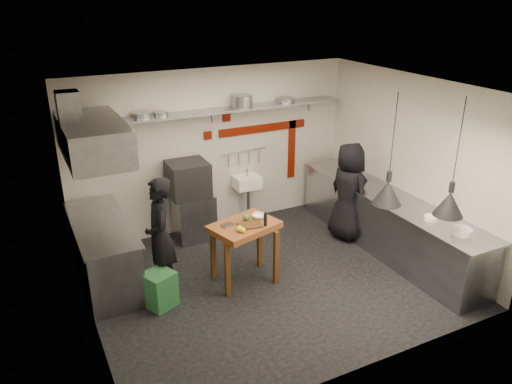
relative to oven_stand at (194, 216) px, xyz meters
name	(u,v)px	position (x,y,z in m)	size (l,w,h in m)	color
floor	(270,279)	(0.53, -1.77, -0.40)	(5.00, 5.00, 0.00)	black
ceiling	(272,89)	(0.53, -1.77, 2.40)	(5.00, 5.00, 0.00)	beige
wall_back	(213,150)	(0.53, 0.33, 1.00)	(5.00, 0.04, 2.80)	beige
wall_front	(368,261)	(0.53, -3.87, 1.00)	(5.00, 0.04, 2.80)	beige
wall_left	(82,228)	(-1.97, -1.77, 1.00)	(0.04, 4.20, 2.80)	beige
wall_right	(410,165)	(3.03, -1.77, 1.00)	(0.04, 4.20, 2.80)	beige
red_band_horiz	(263,128)	(1.48, 0.31, 1.28)	(1.70, 0.02, 0.14)	#611103
red_band_vert	(292,149)	(2.08, 0.31, 0.80)	(0.14, 0.02, 1.10)	#611103
red_tile_a	(227,118)	(0.78, 0.31, 1.55)	(0.14, 0.02, 0.14)	#611103
red_tile_b	(208,135)	(0.43, 0.31, 1.28)	(0.14, 0.02, 0.14)	#611103
back_shelf	(216,111)	(0.53, 0.15, 1.72)	(4.60, 0.34, 0.04)	gray
shelf_bracket_left	(96,128)	(-1.37, 0.30, 1.62)	(0.04, 0.06, 0.24)	gray
shelf_bracket_mid	(213,115)	(0.53, 0.30, 1.62)	(0.04, 0.06, 0.24)	gray
shelf_bracket_right	(310,104)	(2.43, 0.30, 1.62)	(0.04, 0.06, 0.24)	gray
pan_far_left	(142,115)	(-0.70, 0.15, 1.79)	(0.28, 0.28, 0.09)	gray
pan_mid_left	(161,114)	(-0.40, 0.15, 1.78)	(0.23, 0.23, 0.07)	gray
stock_pot	(242,101)	(1.01, 0.15, 1.84)	(0.34, 0.34, 0.20)	gray
pan_right	(286,100)	(1.84, 0.15, 1.78)	(0.29, 0.29, 0.08)	gray
oven_stand	(194,216)	(0.00, 0.00, 0.00)	(0.63, 0.58, 0.80)	gray
combi_oven	(188,179)	(-0.07, -0.03, 0.69)	(0.63, 0.59, 0.58)	black
oven_door	(196,184)	(-0.02, -0.27, 0.69)	(0.51, 0.03, 0.46)	#611103
oven_glass	(198,184)	(0.00, -0.31, 0.69)	(0.35, 0.02, 0.34)	black
hand_sink	(247,182)	(1.08, 0.15, 0.38)	(0.46, 0.34, 0.22)	white
sink_tap	(247,172)	(1.08, 0.15, 0.56)	(0.03, 0.03, 0.14)	gray
sink_drain	(248,205)	(1.08, 0.11, -0.06)	(0.06, 0.06, 0.66)	gray
utensil_rail	(243,151)	(1.08, 0.29, 0.92)	(0.02, 0.02, 0.90)	gray
counter_right	(387,223)	(2.68, -1.77, 0.05)	(0.70, 3.80, 0.90)	gray
counter_right_top	(390,197)	(2.68, -1.77, 0.52)	(0.76, 3.90, 0.03)	gray
plate_stack	(462,231)	(2.65, -3.23, 0.57)	(0.26, 0.26, 0.09)	white
small_bowl_right	(432,218)	(2.63, -2.71, 0.56)	(0.21, 0.21, 0.05)	white
counter_left	(104,253)	(-1.62, -0.72, 0.05)	(0.70, 1.90, 0.90)	gray
counter_left_top	(100,224)	(-1.62, -0.72, 0.52)	(0.76, 2.00, 0.03)	gray
extractor_hood	(93,139)	(-1.57, -0.72, 1.75)	(0.78, 1.60, 0.50)	gray
hood_duct	(69,111)	(-1.82, -0.72, 2.15)	(0.28, 0.28, 0.50)	gray
green_bin	(160,289)	(-1.10, -1.68, -0.15)	(0.37, 0.37, 0.50)	#246134
prep_table	(244,253)	(0.19, -1.63, 0.06)	(0.92, 0.64, 0.92)	brown
cutting_board	(250,225)	(0.23, -1.72, 0.53)	(0.33, 0.23, 0.03)	#503015
pepper_mill	(265,219)	(0.43, -1.81, 0.62)	(0.05, 0.05, 0.20)	black
lemon_a	(239,229)	(0.03, -1.81, 0.56)	(0.09, 0.09, 0.09)	yellow
lemon_b	(243,230)	(0.05, -1.86, 0.56)	(0.08, 0.08, 0.08)	yellow
veg_ball	(246,217)	(0.26, -1.53, 0.57)	(0.10, 0.10, 0.10)	#467F33
steel_tray	(227,225)	(-0.05, -1.58, 0.54)	(0.16, 0.11, 0.03)	gray
bowl	(259,216)	(0.45, -1.55, 0.55)	(0.19, 0.19, 0.06)	white
heat_lamp_near	(392,150)	(1.85, -2.60, 1.64)	(0.39, 0.39, 1.52)	black
heat_lamp_far	(456,159)	(2.39, -3.17, 1.62)	(0.39, 0.39, 1.56)	black
chef_left	(160,236)	(-0.94, -1.31, 0.44)	(0.61, 0.40, 1.68)	black
chef_right	(348,192)	(2.34, -1.15, 0.44)	(0.82, 0.53, 1.68)	black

